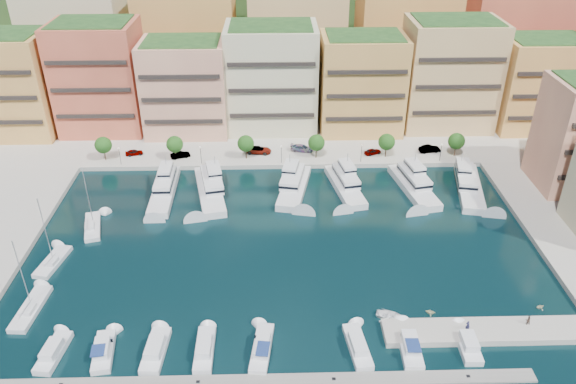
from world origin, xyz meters
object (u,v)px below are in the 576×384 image
object	(u,v)px
tree_4	(387,142)
yacht_6	(468,184)
cruiser_7	(409,346)
car_2	(259,150)
lamppost_2	(281,151)
cruiser_4	(262,349)
cruiser_1	(103,352)
car_0	(134,152)
tree_2	(246,144)
yacht_3	(294,184)
yacht_5	(413,183)
person_0	(468,326)
yacht_1	(165,188)
cruiser_0	(53,353)
tree_5	(456,141)
car_5	(430,149)
yacht_4	(345,184)
yacht_2	(210,187)
lamppost_4	(441,149)
cruiser_6	(358,347)
tender_0	(390,316)
lamppost_3	(361,150)
car_3	(302,148)
tree_3	(316,143)
car_1	(180,155)
tree_1	(175,144)
car_4	(373,151)
sailboat_1	(53,262)
lamppost_1	(201,152)
cruiser_2	(156,351)
sailboat_2	(93,227)
person_1	(528,320)
tender_3	(540,307)
cruiser_3	(205,350)

from	to	relation	value
tree_4	yacht_6	world-z (taller)	tree_4
cruiser_7	car_2	xyz separation A→B (m)	(-22.41, 60.78, 1.23)
lamppost_2	cruiser_4	distance (m)	56.03
cruiser_1	car_0	xyz separation A→B (m)	(-8.28, 60.48, 1.11)
tree_2	car_0	distance (m)	26.33
yacht_6	cruiser_1	size ratio (longest dim) A/B	2.52
yacht_3	yacht_5	world-z (taller)	same
cruiser_4	person_0	xyz separation A→B (m)	(29.64, 2.28, 1.35)
yacht_1	cruiser_0	xyz separation A→B (m)	(-8.24, -44.69, -0.54)
tree_5	car_0	size ratio (longest dim) A/B	1.42
yacht_1	car_5	xyz separation A→B (m)	(59.23, 15.56, 0.73)
tree_5	yacht_4	distance (m)	29.80
yacht_2	car_5	world-z (taller)	yacht_2
lamppost_4	yacht_1	xyz separation A→B (m)	(-60.49, -11.09, -2.73)
car_5	person_0	world-z (taller)	person_0
lamppost_4	cruiser_6	size ratio (longest dim) A/B	0.48
tender_0	car_0	distance (m)	73.60
tree_5	lamppost_3	distance (m)	22.14
yacht_3	car_3	bearing A→B (deg)	81.53
yacht_6	tree_5	bearing A→B (deg)	86.63
cruiser_6	person_0	world-z (taller)	person_0
tree_3	lamppost_3	xyz separation A→B (m)	(10.00, -2.30, -0.92)
lamppost_4	car_1	distance (m)	59.26
tree_1	car_2	xyz separation A→B (m)	(18.82, 2.66, -2.95)
car_4	person_0	xyz separation A→B (m)	(4.75, -57.23, 0.24)
yacht_5	car_4	size ratio (longest dim) A/B	4.70
tender_0	cruiser_0	bearing A→B (deg)	116.26
yacht_1	person_0	size ratio (longest dim) A/B	10.49
lamppost_2	car_3	world-z (taller)	lamppost_2
lamppost_2	sailboat_1	world-z (taller)	sailboat_1
tree_2	tree_4	distance (m)	32.00
car_4	tree_4	bearing A→B (deg)	-140.25
lamppost_1	yacht_4	bearing A→B (deg)	-18.16
cruiser_2	car_5	xyz separation A→B (m)	(53.26, 60.26, 1.27)
sailboat_2	sailboat_1	size ratio (longest dim) A/B	1.00
tree_1	tree_5	xyz separation A→B (m)	(64.00, 0.00, 0.00)
cruiser_2	car_4	size ratio (longest dim) A/B	2.11
tree_3	tree_5	size ratio (longest dim) A/B	1.00
person_0	tree_5	bearing A→B (deg)	-46.91
person_1	tender_3	bearing A→B (deg)	-129.76
yacht_1	lamppost_3	bearing A→B (deg)	14.63
tree_2	yacht_4	distance (m)	24.91
lamppost_1	cruiser_1	distance (m)	56.43
tree_1	car_3	size ratio (longest dim) A/B	1.07
yacht_5	car_1	distance (m)	52.57
tender_3	car_4	bearing A→B (deg)	2.15
tree_1	car_5	bearing A→B (deg)	2.12
sailboat_1	car_5	size ratio (longest dim) A/B	2.66
yacht_3	sailboat_1	xyz separation A→B (m)	(-42.31, -24.54, -0.90)
yacht_4	cruiser_3	world-z (taller)	yacht_4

